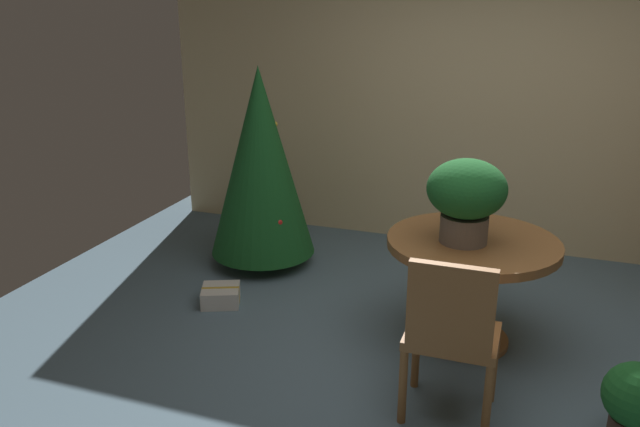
% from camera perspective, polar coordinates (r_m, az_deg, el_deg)
% --- Properties ---
extents(ground_plane, '(6.60, 6.60, 0.00)m').
position_cam_1_polar(ground_plane, '(3.98, 11.40, -13.73)').
color(ground_plane, slate).
extents(back_wall_panel, '(6.00, 0.10, 2.60)m').
position_cam_1_polar(back_wall_panel, '(5.62, 15.65, 9.76)').
color(back_wall_panel, beige).
rests_on(back_wall_panel, ground_plane).
extents(round_dining_table, '(1.06, 1.06, 0.71)m').
position_cam_1_polar(round_dining_table, '(4.08, 13.46, -4.90)').
color(round_dining_table, brown).
rests_on(round_dining_table, ground_plane).
extents(flower_vase, '(0.48, 0.48, 0.52)m').
position_cam_1_polar(flower_vase, '(3.85, 13.11, 1.67)').
color(flower_vase, '#665B51').
rests_on(flower_vase, round_dining_table).
extents(wooden_chair_near, '(0.47, 0.39, 0.93)m').
position_cam_1_polar(wooden_chair_near, '(3.31, 11.75, -10.33)').
color(wooden_chair_near, brown).
rests_on(wooden_chair_near, ground_plane).
extents(holiday_tree, '(0.86, 0.86, 1.64)m').
position_cam_1_polar(holiday_tree, '(5.11, -5.37, 4.63)').
color(holiday_tree, brown).
rests_on(holiday_tree, ground_plane).
extents(gift_box_cream, '(0.35, 0.34, 0.13)m').
position_cam_1_polar(gift_box_cream, '(4.71, -8.95, -7.32)').
color(gift_box_cream, silver).
rests_on(gift_box_cream, ground_plane).
extents(potted_plant, '(0.33, 0.33, 0.43)m').
position_cam_1_polar(potted_plant, '(3.60, 26.58, -14.85)').
color(potted_plant, '#4C382D').
rests_on(potted_plant, ground_plane).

